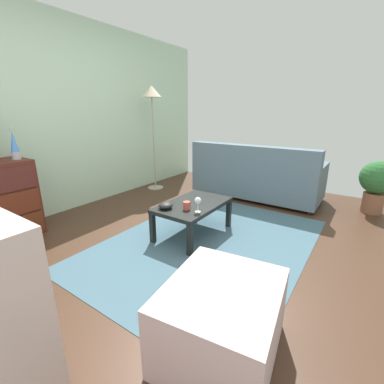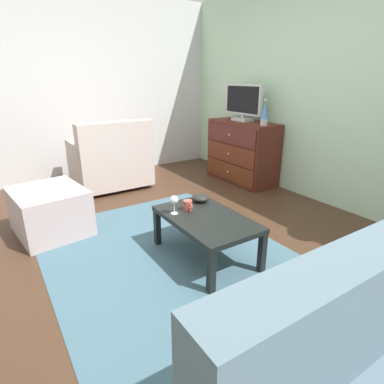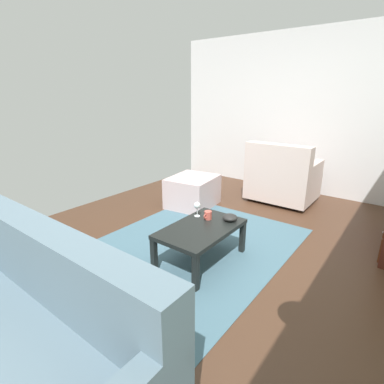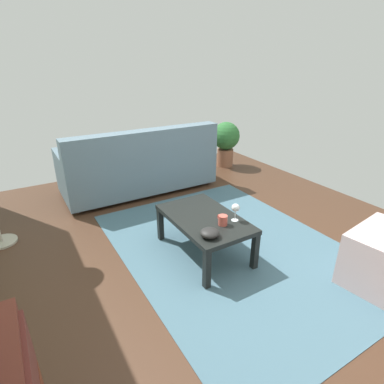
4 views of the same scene
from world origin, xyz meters
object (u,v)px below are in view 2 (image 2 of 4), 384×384
object	(u,v)px
coffee_table	(206,222)
ottoman	(50,211)
lava_lamp	(265,114)
mug	(188,205)
tv	(243,102)
wine_glass	(174,200)
dresser	(242,152)
bowl_decorative	(200,198)
armchair	(111,161)

from	to	relation	value
coffee_table	ottoman	size ratio (longest dim) A/B	1.25
lava_lamp	mug	bearing A→B (deg)	-63.45
tv	wine_glass	distance (m)	2.36
dresser	lava_lamp	world-z (taller)	lava_lamp
dresser	ottoman	distance (m)	2.66
dresser	tv	distance (m)	0.68
bowl_decorative	ottoman	distance (m)	1.45
tv	wine_glass	bearing A→B (deg)	-54.66
wine_glass	ottoman	distance (m)	1.31
lava_lamp	coffee_table	world-z (taller)	lava_lamp
bowl_decorative	wine_glass	bearing A→B (deg)	-71.97
armchair	ottoman	distance (m)	1.38
wine_glass	mug	distance (m)	0.15
ottoman	armchair	bearing A→B (deg)	135.69
tv	mug	bearing A→B (deg)	-52.71
lava_lamp	armchair	size ratio (longest dim) A/B	0.35
tv	armchair	bearing A→B (deg)	-110.97
tv	mug	world-z (taller)	tv
wine_glass	bowl_decorative	xyz separation A→B (m)	(-0.11, 0.33, -0.08)
coffee_table	armchair	world-z (taller)	armchair
lava_lamp	wine_glass	xyz separation A→B (m)	(0.83, -1.79, -0.51)
dresser	tv	size ratio (longest dim) A/B	1.56
wine_glass	mug	bearing A→B (deg)	91.63
tv	armchair	distance (m)	1.97
tv	bowl_decorative	distance (m)	2.07
lava_lamp	tv	bearing A→B (deg)	172.09
ottoman	mug	bearing A→B (deg)	43.67
mug	armchair	xyz separation A→B (m)	(-1.97, 0.01, -0.05)
dresser	mug	xyz separation A→B (m)	(1.26, -1.70, -0.01)
lava_lamp	mug	xyz separation A→B (m)	(0.83, -1.66, -0.58)
lava_lamp	coffee_table	distance (m)	2.02
wine_glass	bowl_decorative	distance (m)	0.36
wine_glass	bowl_decorative	size ratio (longest dim) A/B	1.04
bowl_decorative	mug	bearing A→B (deg)	-62.33
lava_lamp	coffee_table	size ratio (longest dim) A/B	0.38
wine_glass	dresser	bearing A→B (deg)	124.58
armchair	coffee_table	bearing A→B (deg)	1.00
tv	ottoman	size ratio (longest dim) A/B	0.97
tv	coffee_table	xyz separation A→B (m)	(1.51, -1.67, -0.78)
tv	lava_lamp	distance (m)	0.50
dresser	coffee_table	distance (m)	2.20
wine_glass	ottoman	xyz separation A→B (m)	(-0.99, -0.81, -0.27)
bowl_decorative	dresser	bearing A→B (deg)	127.59
coffee_table	wine_glass	distance (m)	0.31
coffee_table	bowl_decorative	bearing A→B (deg)	153.91
lava_lamp	bowl_decorative	world-z (taller)	lava_lamp
tv	mug	size ratio (longest dim) A/B	5.98
dresser	bowl_decorative	distance (m)	1.89
ottoman	wine_glass	bearing A→B (deg)	39.24
dresser	armchair	bearing A→B (deg)	-112.79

